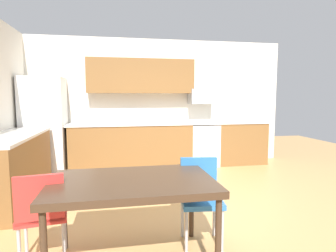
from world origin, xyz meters
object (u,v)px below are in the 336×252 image
object	(u,v)px
refrigerator	(45,126)
chair_near_table	(200,193)
dining_table	(132,187)
microwave	(202,96)
chair_far_side	(42,211)
oven_range	(203,144)

from	to	relation	value
refrigerator	chair_near_table	size ratio (longest dim) A/B	2.17
refrigerator	chair_near_table	bearing A→B (deg)	-54.62
refrigerator	dining_table	world-z (taller)	refrigerator
microwave	dining_table	bearing A→B (deg)	-116.14
dining_table	chair_far_side	world-z (taller)	chair_far_side
refrigerator	chair_far_side	distance (m)	3.33
dining_table	oven_range	bearing A→B (deg)	63.20
microwave	chair_near_table	bearing A→B (deg)	-107.57
microwave	dining_table	world-z (taller)	microwave
microwave	chair_near_table	size ratio (longest dim) A/B	0.64
oven_range	refrigerator	bearing A→B (deg)	-178.56
refrigerator	microwave	distance (m)	3.24
oven_range	microwave	bearing A→B (deg)	90.00
dining_table	chair_near_table	xyz separation A→B (m)	(0.70, 0.28, -0.20)
oven_range	chair_far_side	distance (m)	4.14
oven_range	chair_far_side	bearing A→B (deg)	-126.97
chair_near_table	chair_far_side	size ratio (longest dim) A/B	1.00
oven_range	chair_near_table	size ratio (longest dim) A/B	1.07
microwave	dining_table	size ratio (longest dim) A/B	0.39
chair_near_table	chair_far_side	bearing A→B (deg)	-173.16
microwave	chair_far_side	xyz separation A→B (m)	(-2.49, -3.41, -0.98)
chair_near_table	chair_far_side	distance (m)	1.48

